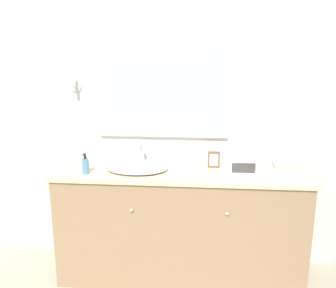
# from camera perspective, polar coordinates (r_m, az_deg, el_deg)

# --- Properties ---
(wall_back) EXTENTS (8.00, 0.18, 2.55)m
(wall_back) POSITION_cam_1_polar(r_m,az_deg,el_deg) (3.03, 2.29, 4.94)
(wall_back) COLOR silver
(wall_back) RESTS_ON ground_plane
(vanity_counter) EXTENTS (1.92, 0.56, 0.89)m
(vanity_counter) POSITION_cam_1_polar(r_m,az_deg,el_deg) (3.00, 1.93, -12.01)
(vanity_counter) COLOR #937556
(vanity_counter) RESTS_ON ground_plane
(sink_basin) EXTENTS (0.46, 0.38, 0.17)m
(sink_basin) POSITION_cam_1_polar(r_m,az_deg,el_deg) (2.84, -4.71, -3.54)
(sink_basin) COLOR silver
(sink_basin) RESTS_ON vanity_counter
(soap_bottle) EXTENTS (0.05, 0.05, 0.16)m
(soap_bottle) POSITION_cam_1_polar(r_m,az_deg,el_deg) (2.80, -12.46, -3.20)
(soap_bottle) COLOR teal
(soap_bottle) RESTS_ON vanity_counter
(appliance_box) EXTENTS (0.23, 0.14, 0.11)m
(appliance_box) POSITION_cam_1_polar(r_m,az_deg,el_deg) (2.81, 11.31, -3.19)
(appliance_box) COLOR white
(appliance_box) RESTS_ON vanity_counter
(picture_frame) EXTENTS (0.09, 0.01, 0.13)m
(picture_frame) POSITION_cam_1_polar(r_m,az_deg,el_deg) (2.88, 6.99, -2.38)
(picture_frame) COLOR brown
(picture_frame) RESTS_ON vanity_counter
(hand_towel_near_sink) EXTENTS (0.19, 0.13, 0.04)m
(hand_towel_near_sink) POSITION_cam_1_polar(r_m,az_deg,el_deg) (3.01, 17.50, -3.12)
(hand_towel_near_sink) COLOR #B7A899
(hand_towel_near_sink) RESTS_ON vanity_counter
(hand_towel_far_corner) EXTENTS (0.20, 0.13, 0.03)m
(hand_towel_far_corner) POSITION_cam_1_polar(r_m,az_deg,el_deg) (2.79, 17.52, -4.60)
(hand_towel_far_corner) COLOR silver
(hand_towel_far_corner) RESTS_ON vanity_counter
(metal_tray) EXTENTS (0.17, 0.12, 0.01)m
(metal_tray) POSITION_cam_1_polar(r_m,az_deg,el_deg) (2.73, 4.05, -4.59)
(metal_tray) COLOR silver
(metal_tray) RESTS_ON vanity_counter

